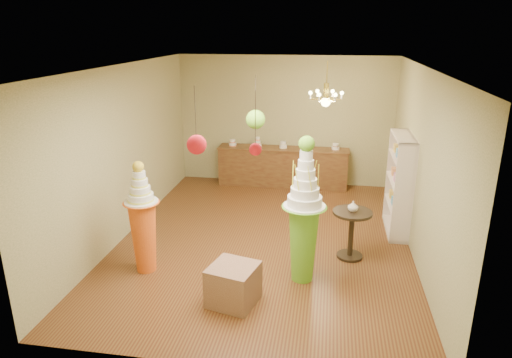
% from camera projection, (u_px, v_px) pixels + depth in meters
% --- Properties ---
extents(floor, '(6.50, 6.50, 0.00)m').
position_uv_depth(floor, '(264.00, 240.00, 8.11)').
color(floor, '#573217').
rests_on(floor, ground).
extents(ceiling, '(6.50, 6.50, 0.00)m').
position_uv_depth(ceiling, '(266.00, 67.00, 7.16)').
color(ceiling, silver).
rests_on(ceiling, ground).
extents(wall_back, '(5.00, 0.04, 3.00)m').
position_uv_depth(wall_back, '(285.00, 121.00, 10.68)').
color(wall_back, tan).
rests_on(wall_back, ground).
extents(wall_front, '(5.00, 0.04, 3.00)m').
position_uv_depth(wall_front, '(219.00, 245.00, 4.59)').
color(wall_front, tan).
rests_on(wall_front, ground).
extents(wall_left, '(0.04, 6.50, 3.00)m').
position_uv_depth(wall_left, '(124.00, 152.00, 8.02)').
color(wall_left, tan).
rests_on(wall_left, ground).
extents(wall_right, '(0.04, 6.50, 3.00)m').
position_uv_depth(wall_right, '(420.00, 165.00, 7.25)').
color(wall_right, tan).
rests_on(wall_right, ground).
extents(pedestal_green, '(0.73, 0.73, 2.20)m').
position_uv_depth(pedestal_green, '(304.00, 225.00, 6.57)').
color(pedestal_green, '#65B628').
rests_on(pedestal_green, floor).
extents(pedestal_orange, '(0.52, 0.52, 1.76)m').
position_uv_depth(pedestal_orange, '(143.00, 228.00, 6.88)').
color(pedestal_orange, '#DF5B1A').
rests_on(pedestal_orange, floor).
extents(burlap_riser, '(0.73, 0.73, 0.55)m').
position_uv_depth(burlap_riser, '(233.00, 284.00, 6.18)').
color(burlap_riser, '#866049').
rests_on(burlap_riser, floor).
extents(sideboard, '(3.04, 0.54, 1.16)m').
position_uv_depth(sideboard, '(283.00, 166.00, 10.74)').
color(sideboard, brown).
rests_on(sideboard, floor).
extents(shelving_unit, '(0.33, 1.20, 1.80)m').
position_uv_depth(shelving_unit, '(399.00, 184.00, 8.21)').
color(shelving_unit, beige).
rests_on(shelving_unit, floor).
extents(round_table, '(0.83, 0.83, 0.81)m').
position_uv_depth(round_table, '(351.00, 228.00, 7.33)').
color(round_table, black).
rests_on(round_table, floor).
extents(vase, '(0.18, 0.18, 0.17)m').
position_uv_depth(vase, '(353.00, 206.00, 7.21)').
color(vase, beige).
rests_on(vase, round_table).
extents(pom_red_left, '(0.22, 0.22, 0.76)m').
position_uv_depth(pom_red_left, '(197.00, 145.00, 5.05)').
color(pom_red_left, '#3F352D').
rests_on(pom_red_left, ceiling).
extents(pom_green_mid, '(0.26, 0.26, 0.73)m').
position_uv_depth(pom_green_mid, '(256.00, 119.00, 6.16)').
color(pom_green_mid, '#3F352D').
rests_on(pom_green_mid, ceiling).
extents(pom_red_right, '(0.13, 0.13, 0.67)m').
position_uv_depth(pom_red_right, '(255.00, 149.00, 4.69)').
color(pom_red_right, '#3F352D').
rests_on(pom_red_right, ceiling).
extents(chandelier, '(0.73, 0.73, 0.85)m').
position_uv_depth(chandelier, '(326.00, 99.00, 8.58)').
color(chandelier, gold).
rests_on(chandelier, ceiling).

